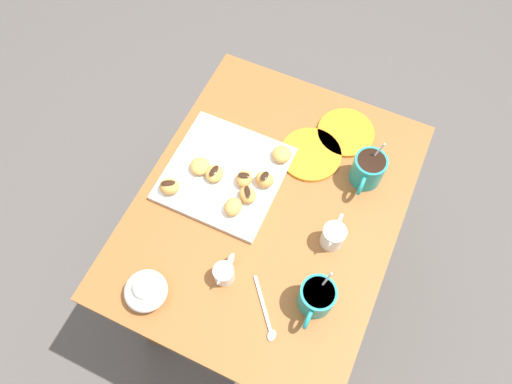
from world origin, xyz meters
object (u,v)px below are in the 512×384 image
coffee_mug_teal_left (368,169)px  beignet_2 (244,179)px  beignet_1 (200,166)px  coffee_mug_teal_right (316,297)px  cream_pitcher_white (334,235)px  chocolate_sauce_pitcher (224,273)px  dining_table (268,227)px  saucer_orange_left (346,132)px  beignet_7 (282,154)px  ice_cream_bowl (146,290)px  pastry_plate_square (225,174)px  saucer_orange_right (311,154)px  beignet_3 (169,186)px  beignet_5 (233,207)px  beignet_6 (214,174)px  beignet_4 (248,195)px  beignet_0 (265,179)px

coffee_mug_teal_left → beignet_2: size_ratio=2.87×
beignet_1 → beignet_2: (-0.01, 0.13, 0.00)m
coffee_mug_teal_right → cream_pitcher_white: size_ratio=1.35×
chocolate_sauce_pitcher → beignet_2: 0.26m
dining_table → cream_pitcher_white: bearing=82.9°
cream_pitcher_white → chocolate_sauce_pitcher: cream_pitcher_white is taller
chocolate_sauce_pitcher → saucer_orange_left: (-0.53, 0.13, -0.03)m
beignet_1 → beignet_7: same height
ice_cream_bowl → beignet_2: bearing=167.0°
dining_table → pastry_plate_square: 0.22m
cream_pitcher_white → saucer_orange_right: size_ratio=0.60×
beignet_3 → coffee_mug_teal_right: bearing=75.8°
beignet_1 → beignet_3: size_ratio=1.03×
pastry_plate_square → saucer_orange_left: (-0.27, 0.26, -0.00)m
pastry_plate_square → chocolate_sauce_pitcher: (0.26, 0.13, 0.02)m
saucer_orange_left → beignet_5: size_ratio=3.08×
coffee_mug_teal_left → beignet_6: 0.42m
cream_pitcher_white → saucer_orange_left: bearing=-166.5°
pastry_plate_square → beignet_6: size_ratio=5.82×
pastry_plate_square → beignet_4: size_ratio=6.03×
saucer_orange_right → dining_table: bearing=-12.5°
beignet_0 → beignet_2: (0.02, -0.05, -0.00)m
beignet_4 → beignet_6: beignet_4 is taller
chocolate_sauce_pitcher → beignet_2: bearing=-165.4°
ice_cream_bowl → beignet_3: size_ratio=1.96×
saucer_orange_right → cream_pitcher_white: bearing=33.6°
beignet_1 → beignet_4: bearing=80.7°
saucer_orange_left → beignet_1: beignet_1 is taller
saucer_orange_right → beignet_0: 0.17m
beignet_1 → saucer_orange_right: bearing=124.4°
dining_table → pastry_plate_square: bearing=-103.2°
dining_table → ice_cream_bowl: (0.34, -0.17, 0.19)m
beignet_1 → beignet_3: bearing=-25.8°
coffee_mug_teal_right → beignet_1: (-0.21, -0.42, -0.02)m
beignet_2 → beignet_6: beignet_2 is taller
pastry_plate_square → coffee_mug_teal_left: coffee_mug_teal_left is taller
ice_cream_bowl → beignet_5: ice_cream_bowl is taller
ice_cream_bowl → beignet_5: (-0.29, 0.10, -0.00)m
beignet_6 → coffee_mug_teal_right: bearing=61.4°
saucer_orange_right → beignet_7: (0.05, -0.07, 0.03)m
beignet_7 → beignet_3: bearing=-46.7°
ice_cream_bowl → chocolate_sauce_pitcher: ice_cream_bowl is taller
pastry_plate_square → coffee_mug_teal_left: bearing=113.0°
beignet_7 → pastry_plate_square: bearing=-48.2°
chocolate_sauce_pitcher → beignet_5: chocolate_sauce_pitcher is taller
cream_pitcher_white → beignet_6: 0.36m
beignet_2 → beignet_7: beignet_2 is taller
chocolate_sauce_pitcher → saucer_orange_right: size_ratio=0.52×
chocolate_sauce_pitcher → beignet_1: bearing=-141.2°
coffee_mug_teal_right → beignet_5: coffee_mug_teal_right is taller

